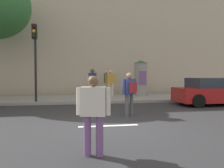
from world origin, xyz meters
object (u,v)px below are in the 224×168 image
object	(u,v)px
poster_column	(141,78)
pedestrian_tallest	(94,108)
pedestrian_in_light_jacket	(106,80)
parked_car_blue	(216,92)
pedestrian_with_bag	(130,90)
pedestrian_in_dark_shirt	(92,81)
traffic_light	(35,50)
pedestrian_in_red_top	(110,81)

from	to	relation	value
poster_column	pedestrian_tallest	world-z (taller)	poster_column
pedestrian_tallest	pedestrian_in_light_jacket	bearing A→B (deg)	81.22
pedestrian_tallest	parked_car_blue	bearing A→B (deg)	41.19
pedestrian_with_bag	pedestrian_in_dark_shirt	size ratio (longest dim) A/B	0.91
pedestrian_with_bag	pedestrian_in_dark_shirt	distance (m)	4.45
traffic_light	pedestrian_in_red_top	bearing A→B (deg)	26.53
poster_column	pedestrian_tallest	size ratio (longest dim) A/B	1.62
pedestrian_with_bag	parked_car_blue	world-z (taller)	pedestrian_with_bag
poster_column	pedestrian_with_bag	size ratio (longest dim) A/B	1.50
traffic_light	pedestrian_in_red_top	distance (m)	5.08
pedestrian_in_light_jacket	parked_car_blue	size ratio (longest dim) A/B	0.40
traffic_light	pedestrian_in_light_jacket	world-z (taller)	traffic_light
traffic_light	pedestrian_in_light_jacket	bearing A→B (deg)	38.61
pedestrian_tallest	pedestrian_with_bag	bearing A→B (deg)	66.26
poster_column	parked_car_blue	bearing A→B (deg)	-53.39
pedestrian_tallest	pedestrian_in_dark_shirt	distance (m)	7.96
pedestrian_in_dark_shirt	pedestrian_in_light_jacket	world-z (taller)	pedestrian_in_dark_shirt
parked_car_blue	pedestrian_with_bag	bearing A→B (deg)	-156.00
pedestrian_in_dark_shirt	pedestrian_in_red_top	distance (m)	2.15
parked_car_blue	pedestrian_in_light_jacket	bearing A→B (deg)	136.30
traffic_light	poster_column	bearing A→B (deg)	19.90
pedestrian_tallest	pedestrian_with_bag	xyz separation A→B (m)	(1.59, 3.63, 0.08)
pedestrian_in_red_top	parked_car_blue	size ratio (longest dim) A/B	0.40
traffic_light	pedestrian_with_bag	size ratio (longest dim) A/B	2.47
pedestrian_tallest	parked_car_blue	xyz separation A→B (m)	(6.78, 5.94, -0.21)
pedestrian_with_bag	parked_car_blue	distance (m)	5.69
pedestrian_in_light_jacket	parked_car_blue	xyz separation A→B (m)	(5.11, -4.88, -0.50)
pedestrian_in_light_jacket	poster_column	bearing A→B (deg)	-24.31
traffic_light	pedestrian_in_dark_shirt	size ratio (longest dim) A/B	2.26
pedestrian_in_dark_shirt	pedestrian_with_bag	bearing A→B (deg)	-75.66
poster_column	traffic_light	bearing A→B (deg)	-160.10
poster_column	parked_car_blue	size ratio (longest dim) A/B	0.56
pedestrian_tallest	pedestrian_in_dark_shirt	world-z (taller)	pedestrian_in_dark_shirt
pedestrian_in_dark_shirt	pedestrian_in_red_top	size ratio (longest dim) A/B	1.02
pedestrian_with_bag	parked_car_blue	size ratio (longest dim) A/B	0.37
pedestrian_with_bag	pedestrian_in_light_jacket	xyz separation A→B (m)	(0.08, 7.19, 0.21)
pedestrian_in_light_jacket	pedestrian_with_bag	bearing A→B (deg)	-90.60
traffic_light	parked_car_blue	xyz separation A→B (m)	(9.27, -1.56, -2.18)
pedestrian_with_bag	traffic_light	bearing A→B (deg)	136.53
pedestrian_in_red_top	parked_car_blue	bearing A→B (deg)	-36.66
pedestrian_with_bag	pedestrian_in_dark_shirt	bearing A→B (deg)	104.34
pedestrian_in_light_jacket	traffic_light	bearing A→B (deg)	-141.39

